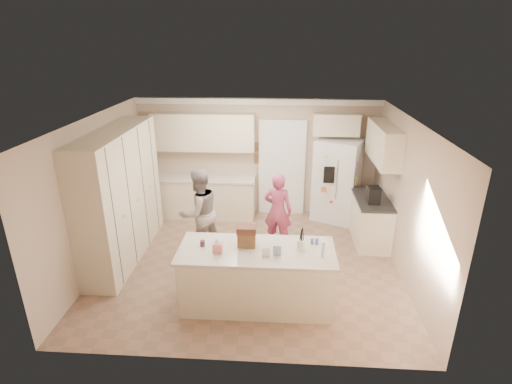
# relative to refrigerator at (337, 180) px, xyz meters

# --- Properties ---
(floor) EXTENTS (5.20, 4.60, 0.02)m
(floor) POSITION_rel_refrigerator_xyz_m (-1.74, -2.03, -0.91)
(floor) COLOR #8D6651
(floor) RESTS_ON ground
(ceiling) EXTENTS (5.20, 4.60, 0.02)m
(ceiling) POSITION_rel_refrigerator_xyz_m (-1.74, -2.03, 1.71)
(ceiling) COLOR white
(ceiling) RESTS_ON wall_back
(wall_back) EXTENTS (5.20, 0.02, 2.60)m
(wall_back) POSITION_rel_refrigerator_xyz_m (-1.74, 0.28, 0.40)
(wall_back) COLOR #C5AA91
(wall_back) RESTS_ON ground
(wall_front) EXTENTS (5.20, 0.02, 2.60)m
(wall_front) POSITION_rel_refrigerator_xyz_m (-1.74, -4.34, 0.40)
(wall_front) COLOR #C5AA91
(wall_front) RESTS_ON ground
(wall_left) EXTENTS (0.02, 4.60, 2.60)m
(wall_left) POSITION_rel_refrigerator_xyz_m (-4.35, -2.03, 0.40)
(wall_left) COLOR #C5AA91
(wall_left) RESTS_ON ground
(wall_right) EXTENTS (0.02, 4.60, 2.60)m
(wall_right) POSITION_rel_refrigerator_xyz_m (0.87, -2.03, 0.40)
(wall_right) COLOR #C5AA91
(wall_right) RESTS_ON ground
(crown_back) EXTENTS (5.20, 0.08, 0.12)m
(crown_back) POSITION_rel_refrigerator_xyz_m (-1.74, 0.23, 1.63)
(crown_back) COLOR white
(crown_back) RESTS_ON wall_back
(pantry_bank) EXTENTS (0.60, 2.60, 2.35)m
(pantry_bank) POSITION_rel_refrigerator_xyz_m (-4.04, -1.83, 0.28)
(pantry_bank) COLOR beige
(pantry_bank) RESTS_ON floor
(back_base_cab) EXTENTS (2.20, 0.60, 0.88)m
(back_base_cab) POSITION_rel_refrigerator_xyz_m (-2.89, -0.03, -0.46)
(back_base_cab) COLOR beige
(back_base_cab) RESTS_ON floor
(back_countertop) EXTENTS (2.24, 0.63, 0.04)m
(back_countertop) POSITION_rel_refrigerator_xyz_m (-2.89, -0.04, 0.00)
(back_countertop) COLOR beige
(back_countertop) RESTS_ON back_base_cab
(back_upper_cab) EXTENTS (2.20, 0.35, 0.80)m
(back_upper_cab) POSITION_rel_refrigerator_xyz_m (-2.89, 0.10, 1.00)
(back_upper_cab) COLOR beige
(back_upper_cab) RESTS_ON wall_back
(doorway_opening) EXTENTS (0.90, 0.06, 2.10)m
(doorway_opening) POSITION_rel_refrigerator_xyz_m (-1.19, 0.25, 0.15)
(doorway_opening) COLOR black
(doorway_opening) RESTS_ON floor
(doorway_casing) EXTENTS (1.02, 0.03, 2.22)m
(doorway_casing) POSITION_rel_refrigerator_xyz_m (-1.19, 0.22, 0.15)
(doorway_casing) COLOR white
(doorway_casing) RESTS_ON floor
(wall_frame_upper) EXTENTS (0.15, 0.02, 0.20)m
(wall_frame_upper) POSITION_rel_refrigerator_xyz_m (-1.72, 0.24, 0.65)
(wall_frame_upper) COLOR brown
(wall_frame_upper) RESTS_ON wall_back
(wall_frame_lower) EXTENTS (0.15, 0.02, 0.20)m
(wall_frame_lower) POSITION_rel_refrigerator_xyz_m (-1.72, 0.24, 0.38)
(wall_frame_lower) COLOR brown
(wall_frame_lower) RESTS_ON wall_back
(refrigerator) EXTENTS (1.11, 1.01, 1.80)m
(refrigerator) POSITION_rel_refrigerator_xyz_m (0.00, 0.00, 0.00)
(refrigerator) COLOR white
(refrigerator) RESTS_ON floor
(fridge_seam) EXTENTS (0.02, 0.02, 1.78)m
(fridge_seam) POSITION_rel_refrigerator_xyz_m (0.00, -0.35, 0.00)
(fridge_seam) COLOR gray
(fridge_seam) RESTS_ON refrigerator
(fridge_dispenser) EXTENTS (0.22, 0.03, 0.35)m
(fridge_dispenser) POSITION_rel_refrigerator_xyz_m (-0.22, -0.37, 0.25)
(fridge_dispenser) COLOR black
(fridge_dispenser) RESTS_ON refrigerator
(fridge_handle_l) EXTENTS (0.02, 0.02, 0.85)m
(fridge_handle_l) POSITION_rel_refrigerator_xyz_m (-0.05, -0.37, 0.15)
(fridge_handle_l) COLOR silver
(fridge_handle_l) RESTS_ON refrigerator
(fridge_handle_r) EXTENTS (0.02, 0.02, 0.85)m
(fridge_handle_r) POSITION_rel_refrigerator_xyz_m (0.05, -0.37, 0.15)
(fridge_handle_r) COLOR silver
(fridge_handle_r) RESTS_ON refrigerator
(over_fridge_cab) EXTENTS (0.95, 0.35, 0.45)m
(over_fridge_cab) POSITION_rel_refrigerator_xyz_m (-0.09, 0.10, 1.20)
(over_fridge_cab) COLOR beige
(over_fridge_cab) RESTS_ON wall_back
(right_base_cab) EXTENTS (0.60, 1.20, 0.88)m
(right_base_cab) POSITION_rel_refrigerator_xyz_m (0.56, -1.03, -0.46)
(right_base_cab) COLOR beige
(right_base_cab) RESTS_ON floor
(right_countertop) EXTENTS (0.63, 1.24, 0.04)m
(right_countertop) POSITION_rel_refrigerator_xyz_m (0.55, -1.03, 0.00)
(right_countertop) COLOR #2D2B28
(right_countertop) RESTS_ON right_base_cab
(right_upper_cab) EXTENTS (0.35, 1.50, 0.70)m
(right_upper_cab) POSITION_rel_refrigerator_xyz_m (0.69, -0.83, 1.05)
(right_upper_cab) COLOR beige
(right_upper_cab) RESTS_ON wall_right
(coffee_maker) EXTENTS (0.22, 0.28, 0.30)m
(coffee_maker) POSITION_rel_refrigerator_xyz_m (0.51, -1.23, 0.17)
(coffee_maker) COLOR black
(coffee_maker) RESTS_ON right_countertop
(island_base) EXTENTS (2.20, 0.90, 0.88)m
(island_base) POSITION_rel_refrigerator_xyz_m (-1.54, -3.13, -0.46)
(island_base) COLOR beige
(island_base) RESTS_ON floor
(island_top) EXTENTS (2.28, 0.96, 0.05)m
(island_top) POSITION_rel_refrigerator_xyz_m (-1.54, -3.13, 0.00)
(island_top) COLOR beige
(island_top) RESTS_ON island_base
(utensil_crock) EXTENTS (0.13, 0.13, 0.15)m
(utensil_crock) POSITION_rel_refrigerator_xyz_m (-0.89, -3.08, 0.10)
(utensil_crock) COLOR white
(utensil_crock) RESTS_ON island_top
(tissue_box) EXTENTS (0.13, 0.13, 0.14)m
(tissue_box) POSITION_rel_refrigerator_xyz_m (-2.09, -3.23, 0.10)
(tissue_box) COLOR #E97F7A
(tissue_box) RESTS_ON island_top
(tissue_plume) EXTENTS (0.08, 0.08, 0.08)m
(tissue_plume) POSITION_rel_refrigerator_xyz_m (-2.09, -3.23, 0.20)
(tissue_plume) COLOR white
(tissue_plume) RESTS_ON tissue_box
(dollhouse_body) EXTENTS (0.26, 0.18, 0.22)m
(dollhouse_body) POSITION_rel_refrigerator_xyz_m (-1.69, -3.03, 0.14)
(dollhouse_body) COLOR brown
(dollhouse_body) RESTS_ON island_top
(dollhouse_roof) EXTENTS (0.28, 0.20, 0.10)m
(dollhouse_roof) POSITION_rel_refrigerator_xyz_m (-1.69, -3.03, 0.30)
(dollhouse_roof) COLOR #592D1E
(dollhouse_roof) RESTS_ON dollhouse_body
(jam_jar) EXTENTS (0.07, 0.07, 0.09)m
(jam_jar) POSITION_rel_refrigerator_xyz_m (-2.34, -3.08, 0.07)
(jam_jar) COLOR #59263F
(jam_jar) RESTS_ON island_top
(greeting_card_a) EXTENTS (0.12, 0.06, 0.16)m
(greeting_card_a) POSITION_rel_refrigerator_xyz_m (-1.39, -3.33, 0.11)
(greeting_card_a) COLOR white
(greeting_card_a) RESTS_ON island_top
(greeting_card_b) EXTENTS (0.12, 0.05, 0.16)m
(greeting_card_b) POSITION_rel_refrigerator_xyz_m (-1.24, -3.28, 0.11)
(greeting_card_b) COLOR silver
(greeting_card_b) RESTS_ON island_top
(water_bottle) EXTENTS (0.07, 0.07, 0.24)m
(water_bottle) POSITION_rel_refrigerator_xyz_m (-0.59, -3.28, 0.14)
(water_bottle) COLOR silver
(water_bottle) RESTS_ON island_top
(shaker_salt) EXTENTS (0.05, 0.05, 0.09)m
(shaker_salt) POSITION_rel_refrigerator_xyz_m (-0.72, -2.91, 0.07)
(shaker_salt) COLOR #475BA0
(shaker_salt) RESTS_ON island_top
(shaker_pepper) EXTENTS (0.05, 0.05, 0.09)m
(shaker_pepper) POSITION_rel_refrigerator_xyz_m (-0.65, -2.91, 0.07)
(shaker_pepper) COLOR #475BA0
(shaker_pepper) RESTS_ON island_top
(teen_boy) EXTENTS (1.01, 1.00, 1.65)m
(teen_boy) POSITION_rel_refrigerator_xyz_m (-2.67, -1.68, -0.08)
(teen_boy) COLOR gray
(teen_boy) RESTS_ON floor
(teen_girl) EXTENTS (0.61, 0.48, 1.49)m
(teen_girl) POSITION_rel_refrigerator_xyz_m (-1.25, -1.33, -0.16)
(teen_girl) COLOR #AD3E49
(teen_girl) RESTS_ON floor
(fridge_magnets) EXTENTS (0.76, 0.02, 1.44)m
(fridge_magnets) POSITION_rel_refrigerator_xyz_m (0.00, -0.36, 0.00)
(fridge_magnets) COLOR tan
(fridge_magnets) RESTS_ON refrigerator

